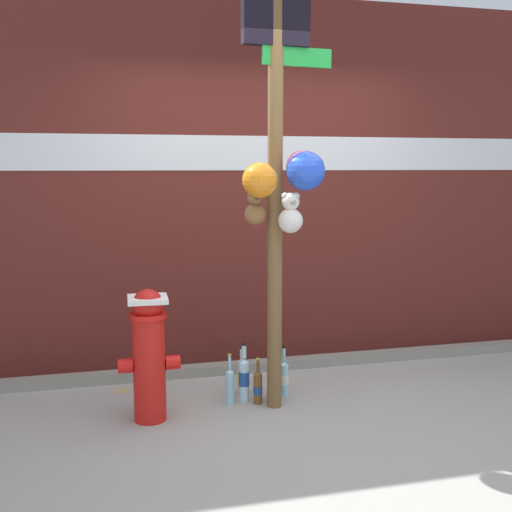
{
  "coord_description": "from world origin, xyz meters",
  "views": [
    {
      "loc": [
        -1.25,
        -3.53,
        1.64
      ],
      "look_at": [
        -0.26,
        0.45,
        1.05
      ],
      "focal_mm": 43.83,
      "sensor_mm": 36.0,
      "label": 1
    }
  ],
  "objects_px": {
    "bottle_2": "(258,387)",
    "bottle_3": "(230,385)",
    "fire_hydrant": "(149,352)",
    "bottle_1": "(274,383)",
    "memorial_post": "(282,166)",
    "bottle_5": "(244,378)",
    "bottle_4": "(242,375)",
    "bottle_0": "(284,377)"
  },
  "relations": [
    {
      "from": "fire_hydrant",
      "to": "bottle_4",
      "type": "xyz_separation_m",
      "value": [
        0.68,
        0.32,
        -0.32
      ]
    },
    {
      "from": "fire_hydrant",
      "to": "bottle_4",
      "type": "relative_size",
      "value": 2.49
    },
    {
      "from": "bottle_5",
      "to": "bottle_1",
      "type": "bearing_deg",
      "value": -10.35
    },
    {
      "from": "bottle_4",
      "to": "bottle_1",
      "type": "bearing_deg",
      "value": -42.85
    },
    {
      "from": "bottle_5",
      "to": "bottle_3",
      "type": "bearing_deg",
      "value": -161.14
    },
    {
      "from": "fire_hydrant",
      "to": "bottle_3",
      "type": "distance_m",
      "value": 0.66
    },
    {
      "from": "bottle_0",
      "to": "bottle_5",
      "type": "xyz_separation_m",
      "value": [
        -0.3,
        -0.03,
        0.03
      ]
    },
    {
      "from": "memorial_post",
      "to": "bottle_4",
      "type": "height_order",
      "value": "memorial_post"
    },
    {
      "from": "bottle_1",
      "to": "bottle_3",
      "type": "xyz_separation_m",
      "value": [
        -0.32,
        0.0,
        0.01
      ]
    },
    {
      "from": "fire_hydrant",
      "to": "bottle_1",
      "type": "height_order",
      "value": "fire_hydrant"
    },
    {
      "from": "bottle_0",
      "to": "fire_hydrant",
      "type": "bearing_deg",
      "value": -168.09
    },
    {
      "from": "fire_hydrant",
      "to": "bottle_1",
      "type": "xyz_separation_m",
      "value": [
        0.88,
        0.13,
        -0.33
      ]
    },
    {
      "from": "bottle_1",
      "to": "bottle_3",
      "type": "height_order",
      "value": "bottle_3"
    },
    {
      "from": "fire_hydrant",
      "to": "bottle_0",
      "type": "xyz_separation_m",
      "value": [
        0.97,
        0.2,
        -0.32
      ]
    },
    {
      "from": "bottle_0",
      "to": "bottle_3",
      "type": "bearing_deg",
      "value": -170.46
    },
    {
      "from": "memorial_post",
      "to": "bottle_5",
      "type": "bearing_deg",
      "value": 135.37
    },
    {
      "from": "bottle_2",
      "to": "bottle_5",
      "type": "distance_m",
      "value": 0.12
    },
    {
      "from": "bottle_2",
      "to": "memorial_post",
      "type": "bearing_deg",
      "value": -46.56
    },
    {
      "from": "bottle_1",
      "to": "bottle_5",
      "type": "xyz_separation_m",
      "value": [
        -0.21,
        0.04,
        0.05
      ]
    },
    {
      "from": "bottle_2",
      "to": "bottle_3",
      "type": "xyz_separation_m",
      "value": [
        -0.19,
        0.03,
        0.02
      ]
    },
    {
      "from": "bottle_4",
      "to": "bottle_5",
      "type": "height_order",
      "value": "bottle_5"
    },
    {
      "from": "bottle_2",
      "to": "fire_hydrant",
      "type": "bearing_deg",
      "value": -172.32
    },
    {
      "from": "bottle_2",
      "to": "bottle_4",
      "type": "distance_m",
      "value": 0.23
    },
    {
      "from": "fire_hydrant",
      "to": "bottle_0",
      "type": "height_order",
      "value": "fire_hydrant"
    },
    {
      "from": "bottle_0",
      "to": "bottle_2",
      "type": "distance_m",
      "value": 0.24
    },
    {
      "from": "fire_hydrant",
      "to": "bottle_4",
      "type": "height_order",
      "value": "fire_hydrant"
    },
    {
      "from": "bottle_0",
      "to": "bottle_2",
      "type": "relative_size",
      "value": 1.12
    },
    {
      "from": "fire_hydrant",
      "to": "bottle_2",
      "type": "distance_m",
      "value": 0.83
    },
    {
      "from": "bottle_0",
      "to": "bottle_3",
      "type": "distance_m",
      "value": 0.42
    },
    {
      "from": "fire_hydrant",
      "to": "bottle_2",
      "type": "height_order",
      "value": "fire_hydrant"
    },
    {
      "from": "bottle_1",
      "to": "bottle_5",
      "type": "relative_size",
      "value": 0.82
    },
    {
      "from": "fire_hydrant",
      "to": "bottle_1",
      "type": "distance_m",
      "value": 0.95
    },
    {
      "from": "fire_hydrant",
      "to": "bottle_3",
      "type": "xyz_separation_m",
      "value": [
        0.56,
        0.14,
        -0.32
      ]
    },
    {
      "from": "bottle_3",
      "to": "bottle_4",
      "type": "distance_m",
      "value": 0.22
    },
    {
      "from": "bottle_2",
      "to": "bottle_3",
      "type": "relative_size",
      "value": 0.9
    },
    {
      "from": "bottle_1",
      "to": "bottle_2",
      "type": "height_order",
      "value": "bottle_1"
    },
    {
      "from": "bottle_0",
      "to": "bottle_5",
      "type": "height_order",
      "value": "bottle_5"
    },
    {
      "from": "memorial_post",
      "to": "bottle_0",
      "type": "bearing_deg",
      "value": 69.73
    },
    {
      "from": "bottle_2",
      "to": "bottle_4",
      "type": "height_order",
      "value": "bottle_4"
    },
    {
      "from": "bottle_2",
      "to": "bottle_5",
      "type": "bearing_deg",
      "value": 138.7
    },
    {
      "from": "bottle_5",
      "to": "bottle_0",
      "type": "bearing_deg",
      "value": 5.91
    },
    {
      "from": "bottle_0",
      "to": "bottle_3",
      "type": "xyz_separation_m",
      "value": [
        -0.41,
        -0.07,
        -0.0
      ]
    }
  ]
}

